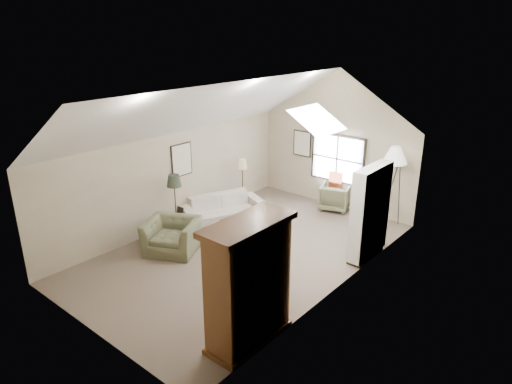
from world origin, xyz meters
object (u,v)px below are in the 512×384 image
Objects in this scene: armchair_far at (335,197)px; coffee_table at (239,232)px; side_chair at (332,191)px; armchair_near at (172,236)px; side_table at (181,228)px; sofa at (222,207)px; armoire at (249,283)px.

coffee_table is at bearing 59.55° from armchair_far.
coffee_table is at bearing -103.33° from side_chair.
armchair_far is (1.60, 4.78, -0.01)m from armchair_near.
side_table is at bearing -117.01° from side_chair.
side_chair is (1.49, 4.78, 0.14)m from armchair_near.
sofa is 3.31m from armchair_far.
coffee_table is (-2.65, 2.72, -0.85)m from armoire.
sofa is at bearing 138.73° from armoire.
armoire reaches higher than armchair_near.
armchair_near is at bearing -122.24° from coffee_table.
side_chair reaches higher than coffee_table.
side_table is (-1.96, -4.19, -0.09)m from armchair_far.
armchair_near is at bearing 53.01° from armchair_far.
armchair_near is (0.46, -2.19, 0.06)m from sofa.
armchair_far is 0.78× the size of side_chair.
armchair_far is at bearing -15.78° from sofa.
armchair_near is 1.45× the size of armchair_far.
side_table is (-3.90, 1.91, -0.82)m from armoire.
armchair_far reaches higher than sofa.
side_table is at bearing 94.07° from armchair_near.
side_table is (0.10, -1.60, -0.05)m from sofa.
armchair_near is at bearing -58.48° from side_table.
armchair_near is at bearing -145.40° from sofa.
coffee_table is at bearing -97.58° from sofa.
armchair_far is at bearing 107.59° from armoire.
armchair_far reaches higher than side_table.
armoire is at bearing -45.76° from coffee_table.
side_table is at bearing -153.71° from sofa.
coffee_table is 1.69× the size of side_table.
armchair_far reaches higher than coffee_table.
armchair_near is (-3.53, 1.32, -0.71)m from armoire.
side_table is at bearing -146.83° from coffee_table.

